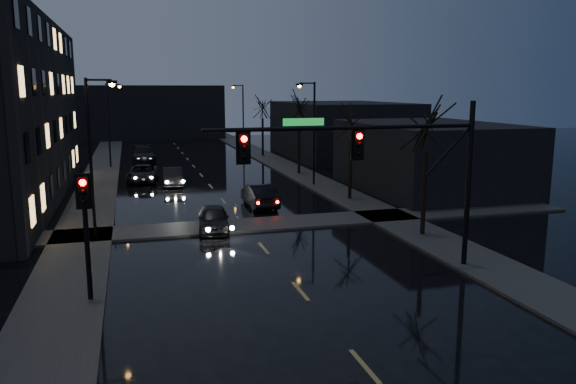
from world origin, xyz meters
TOP-DOWN VIEW (x-y plane):
  - sidewalk_left at (-8.50, 35.00)m, footprint 3.00×140.00m
  - sidewalk_right at (8.50, 35.00)m, footprint 3.00×140.00m
  - sidewalk_cross at (0.00, 18.50)m, footprint 40.00×3.00m
  - commercial_right_near at (15.50, 26.00)m, footprint 10.00×14.00m
  - commercial_right_far at (17.00, 48.00)m, footprint 12.00×18.00m
  - far_block at (-3.00, 78.00)m, footprint 22.00×10.00m
  - signal_mast at (3.85, 9.00)m, footprint 11.11×0.41m
  - signal_pole_left at (-7.50, 8.99)m, footprint 0.35×0.41m
  - tree_near at (8.40, 14.00)m, footprint 3.52×3.52m
  - tree_mid_a at (8.40, 24.00)m, footprint 3.30×3.30m
  - tree_mid_b at (8.40, 36.00)m, footprint 3.74×3.74m
  - tree_far at (8.40, 50.00)m, footprint 3.43×3.43m
  - streetlight_l_near at (-7.58, 18.00)m, footprint 1.53×0.28m
  - streetlight_l_far at (-7.58, 45.00)m, footprint 1.53×0.28m
  - streetlight_r_mid at (7.58, 30.00)m, footprint 1.53×0.28m
  - streetlight_r_far at (7.58, 58.00)m, footprint 1.53×0.28m
  - oncoming_car_a at (-1.80, 17.94)m, footprint 2.06×4.12m
  - oncoming_car_b at (-2.80, 33.13)m, footprint 1.60×4.26m
  - oncoming_car_c at (-5.03, 35.58)m, footprint 2.84×5.23m
  - oncoming_car_d at (-4.62, 48.72)m, footprint 2.37×5.70m
  - lead_car at (1.95, 23.37)m, footprint 1.64×4.58m

SIDE VIEW (x-z plane):
  - sidewalk_left at x=-8.50m, z-range 0.00..0.12m
  - sidewalk_right at x=8.50m, z-range 0.00..0.12m
  - sidewalk_cross at x=0.00m, z-range 0.00..0.12m
  - oncoming_car_a at x=-1.80m, z-range 0.00..1.35m
  - oncoming_car_b at x=-2.80m, z-range 0.00..1.39m
  - oncoming_car_c at x=-5.03m, z-range 0.00..1.39m
  - lead_car at x=1.95m, z-range 0.00..1.50m
  - oncoming_car_d at x=-4.62m, z-range 0.00..1.65m
  - commercial_right_near at x=15.50m, z-range 0.00..5.00m
  - commercial_right_far at x=17.00m, z-range 0.00..6.00m
  - signal_pole_left at x=-7.50m, z-range 0.75..5.27m
  - far_block at x=-3.00m, z-range 0.00..8.00m
  - streetlight_l_near at x=-7.58m, z-range 0.77..8.77m
  - streetlight_l_far at x=-7.58m, z-range 0.77..8.77m
  - streetlight_r_mid at x=7.58m, z-range 0.77..8.77m
  - streetlight_r_far at x=7.58m, z-range 0.77..8.77m
  - signal_mast at x=3.85m, z-range 1.37..8.37m
  - tree_mid_a at x=8.40m, z-range 2.04..9.61m
  - tree_far at x=8.40m, z-range 2.12..10.00m
  - tree_near at x=8.40m, z-range 2.18..10.26m
  - tree_mid_b at x=8.40m, z-range 2.32..10.90m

